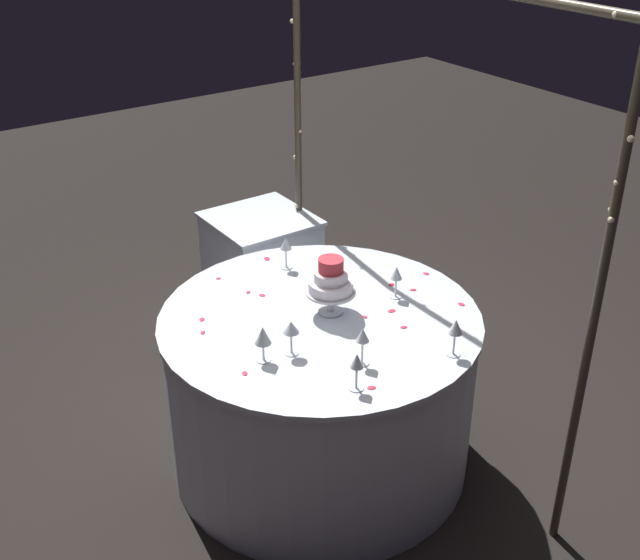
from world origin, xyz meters
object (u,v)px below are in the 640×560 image
at_px(tiered_cake, 331,282).
at_px(wine_glass_1, 455,329).
at_px(side_table, 263,282).
at_px(wine_glass_0, 363,338).
at_px(wine_glass_4, 286,245).
at_px(main_table, 320,390).
at_px(wine_glass_6, 357,363).
at_px(wine_glass_2, 291,329).
at_px(decorative_arch, 422,157).
at_px(wine_glass_5, 396,275).
at_px(wine_glass_3, 263,336).

distance_m(tiered_cake, wine_glass_1, 0.59).
height_order(side_table, tiered_cake, tiered_cake).
relative_size(tiered_cake, wine_glass_0, 1.62).
bearing_deg(wine_glass_4, tiered_cake, -8.51).
bearing_deg(main_table, wine_glass_6, -20.41).
relative_size(main_table, side_table, 1.74).
xyz_separation_m(main_table, wine_glass_6, (0.51, -0.19, 0.51)).
bearing_deg(tiered_cake, wine_glass_0, -18.19).
xyz_separation_m(main_table, wine_glass_2, (0.17, -0.26, 0.51)).
bearing_deg(tiered_cake, wine_glass_1, 21.23).
xyz_separation_m(decorative_arch, wine_glass_1, (0.55, -0.27, -0.50)).
height_order(wine_glass_0, wine_glass_1, same).
relative_size(decorative_arch, wine_glass_2, 14.31).
height_order(tiered_cake, wine_glass_5, tiered_cake).
bearing_deg(wine_glass_2, wine_glass_3, -99.71).
height_order(decorative_arch, side_table, decorative_arch).
relative_size(wine_glass_1, wine_glass_5, 1.07).
bearing_deg(wine_glass_1, wine_glass_4, -172.10).
bearing_deg(main_table, wine_glass_5, 81.64).
height_order(side_table, wine_glass_2, wine_glass_2).
bearing_deg(wine_glass_1, wine_glass_0, -115.29).
bearing_deg(decorative_arch, main_table, -89.87).
xyz_separation_m(decorative_arch, main_table, (0.00, -0.54, -1.01)).
bearing_deg(tiered_cake, wine_glass_2, -62.06).
relative_size(side_table, tiered_cake, 3.09).
distance_m(wine_glass_0, wine_glass_2, 0.29).
height_order(main_table, wine_glass_3, wine_glass_3).
height_order(wine_glass_2, wine_glass_4, wine_glass_4).
relative_size(main_table, wine_glass_5, 9.29).
relative_size(side_table, wine_glass_3, 5.18).
relative_size(wine_glass_0, wine_glass_6, 1.04).
distance_m(decorative_arch, wine_glass_3, 1.06).
height_order(main_table, wine_glass_1, wine_glass_1).
bearing_deg(decorative_arch, wine_glass_4, -138.72).
bearing_deg(wine_glass_3, decorative_arch, 99.53).
xyz_separation_m(tiered_cake, wine_glass_1, (0.55, 0.21, -0.03)).
distance_m(tiered_cake, wine_glass_0, 0.41).
height_order(wine_glass_4, wine_glass_5, wine_glass_4).
xyz_separation_m(wine_glass_2, wine_glass_4, (-0.64, 0.39, 0.00)).
bearing_deg(wine_glass_3, wine_glass_6, 27.73).
distance_m(main_table, wine_glass_6, 0.75).
bearing_deg(main_table, wine_glass_1, 26.00).
relative_size(decorative_arch, wine_glass_6, 13.85).
xyz_separation_m(wine_glass_1, wine_glass_6, (-0.04, -0.46, -0.01)).
bearing_deg(side_table, main_table, -16.87).
height_order(main_table, wine_glass_4, wine_glass_4).
height_order(wine_glass_3, wine_glass_6, wine_glass_3).
relative_size(wine_glass_1, wine_glass_4, 1.01).
bearing_deg(main_table, wine_glass_4, 164.79).
relative_size(tiered_cake, wine_glass_4, 1.64).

